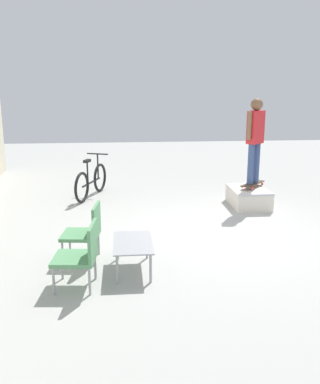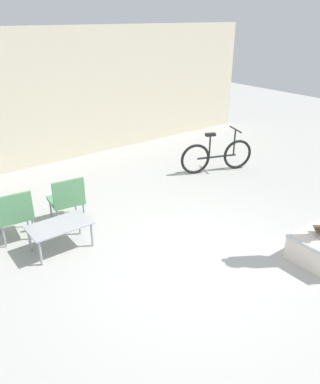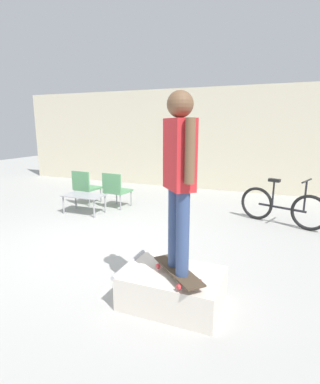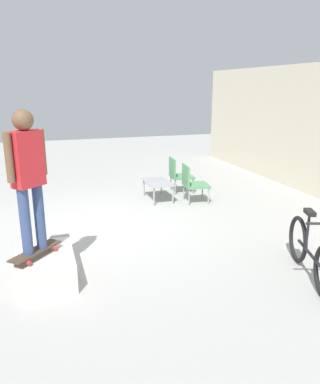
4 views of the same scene
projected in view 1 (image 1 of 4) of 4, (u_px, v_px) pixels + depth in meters
The scene contains 8 objects.
ground_plane at pixel (220, 235), 7.34m from camera, with size 24.00×24.00×0.00m, color #A8A8A3.
skate_ramp_box at pixel (248, 197), 9.03m from camera, with size 1.08×0.73×0.40m.
skateboard_on_ramp at pixel (252, 184), 9.06m from camera, with size 0.70×0.67×0.07m.
person_skater at pixel (255, 134), 8.80m from camera, with size 0.40×0.45×1.76m.
coffee_table at pixel (133, 245), 5.87m from camera, with size 0.90×0.53×0.42m.
patio_chair_left at pixel (81, 253), 5.36m from camera, with size 0.57×0.57×0.84m.
patio_chair_right at pixel (86, 230), 6.19m from camera, with size 0.58×0.58×0.84m.
bicycle at pixel (91, 181), 9.72m from camera, with size 1.63×0.70×0.94m.
Camera 1 is at (-6.81, 1.65, 2.53)m, focal length 40.00 mm.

